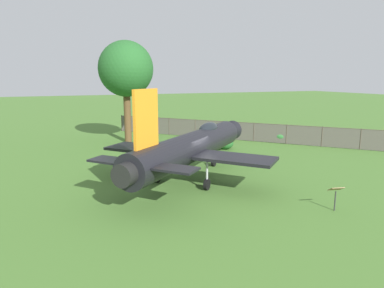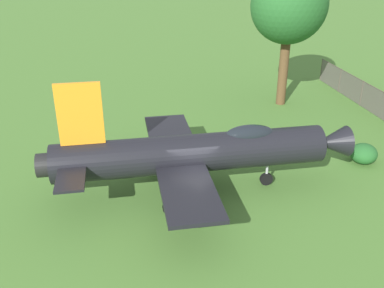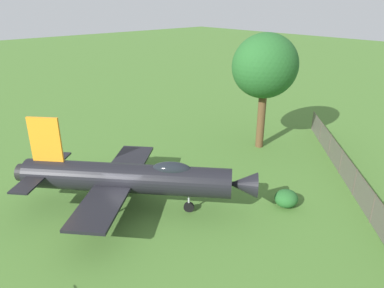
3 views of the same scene
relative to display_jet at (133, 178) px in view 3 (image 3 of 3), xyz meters
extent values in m
plane|color=#47722D|center=(0.24, -0.27, -1.99)|extent=(200.00, 200.00, 0.00)
cylinder|color=black|center=(0.24, -0.27, -0.04)|extent=(9.08, 9.96, 1.67)
cone|color=black|center=(-4.08, 4.61, -0.04)|extent=(2.13, 2.14, 1.42)
cylinder|color=black|center=(4.32, -4.88, -0.04)|extent=(1.15, 1.11, 1.00)
ellipsoid|color=black|center=(-1.49, 1.68, 0.67)|extent=(2.13, 2.24, 0.84)
cube|color=orange|center=(3.21, -3.63, 2.10)|extent=(1.30, 1.44, 2.60)
cube|color=black|center=(-1.53, -2.62, -0.25)|extent=(4.45, 4.28, 0.16)
cube|color=black|center=(2.79, 1.20, -0.25)|extent=(4.45, 4.28, 0.16)
cube|color=black|center=(2.22, -5.13, 0.13)|extent=(2.08, 2.02, 0.10)
cube|color=black|center=(4.83, -2.83, 0.13)|extent=(2.08, 2.02, 0.10)
cylinder|color=#A5A8AD|center=(-2.11, 2.39, -0.95)|extent=(0.12, 0.12, 1.48)
cylinder|color=black|center=(-2.11, 2.39, -1.69)|extent=(0.53, 0.57, 0.60)
cylinder|color=#A5A8AD|center=(-0.13, -2.17, -0.95)|extent=(0.12, 0.12, 1.48)
cylinder|color=black|center=(-0.13, -2.17, -1.69)|extent=(0.53, 0.57, 0.60)
cylinder|color=#A5A8AD|center=(2.17, -0.13, -0.95)|extent=(0.12, 0.12, 1.48)
cylinder|color=black|center=(2.17, -0.13, -1.69)|extent=(0.53, 0.57, 0.60)
cylinder|color=brown|center=(-12.87, -1.02, 0.58)|extent=(0.63, 0.63, 5.13)
ellipsoid|color=#235B26|center=(-12.87, -1.02, 4.62)|extent=(5.38, 4.79, 4.90)
cylinder|color=#4C4238|center=(-8.76, 9.81, -1.10)|extent=(0.08, 0.08, 1.76)
cylinder|color=#4C4238|center=(-10.95, 7.80, -1.10)|extent=(0.08, 0.08, 1.76)
cylinder|color=#4C4238|center=(-13.14, 5.79, -1.10)|extent=(0.08, 0.08, 1.76)
cylinder|color=#4C4238|center=(-15.32, 3.78, -1.10)|extent=(0.08, 0.08, 1.76)
cylinder|color=#4C4238|center=(-17.51, 1.77, -1.10)|extent=(0.08, 0.08, 1.76)
cylinder|color=#4C4238|center=(-19.69, -0.24, -1.10)|extent=(0.08, 0.08, 1.76)
cylinder|color=#4C4238|center=(-8.76, 9.81, -0.27)|extent=(21.90, 20.15, 0.05)
cube|color=#59544C|center=(-8.76, 9.81, -1.10)|extent=(21.88, 20.13, 1.69)
ellipsoid|color=#235B26|center=(-6.75, 5.75, -1.48)|extent=(1.41, 1.34, 1.01)
camera|label=1|loc=(17.83, -7.56, 3.90)|focal=31.96mm
camera|label=2|loc=(14.59, 8.53, 8.44)|focal=40.57mm
camera|label=3|loc=(9.44, 15.52, 9.41)|focal=33.39mm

